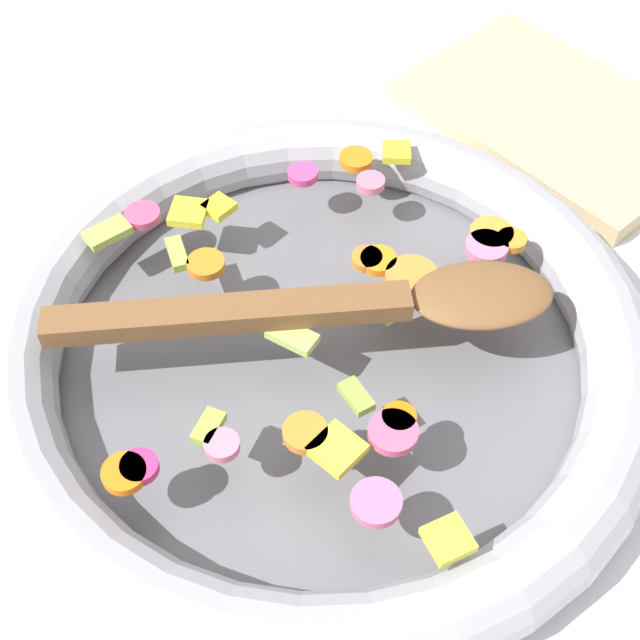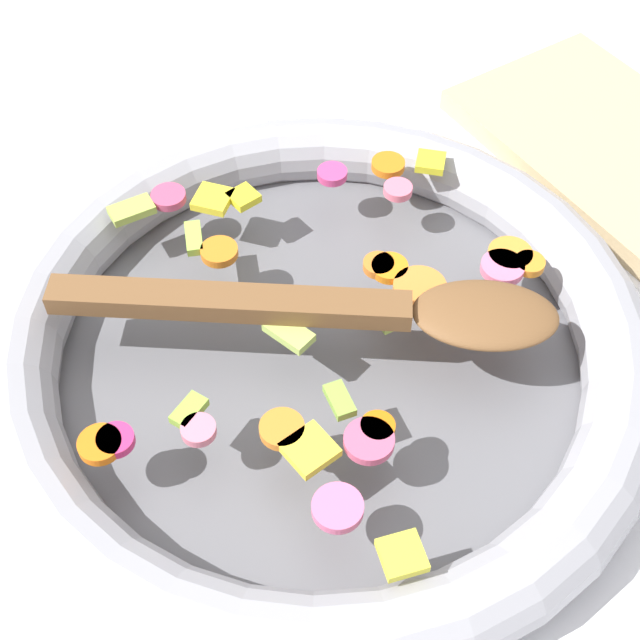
{
  "view_description": "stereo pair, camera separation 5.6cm",
  "coord_description": "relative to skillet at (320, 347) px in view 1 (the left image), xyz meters",
  "views": [
    {
      "loc": [
        0.26,
        -0.23,
        0.48
      ],
      "look_at": [
        0.0,
        0.0,
        0.05
      ],
      "focal_mm": 50.0,
      "sensor_mm": 36.0,
      "label": 1
    },
    {
      "loc": [
        0.29,
        -0.19,
        0.48
      ],
      "look_at": [
        0.0,
        0.0,
        0.05
      ],
      "focal_mm": 50.0,
      "sensor_mm": 36.0,
      "label": 2
    }
  ],
  "objects": [
    {
      "name": "ground_plane",
      "position": [
        0.0,
        0.0,
        -0.02
      ],
      "size": [
        4.0,
        4.0,
        0.0
      ],
      "primitive_type": "plane",
      "color": "silver"
    },
    {
      "name": "skillet",
      "position": [
        0.0,
        0.0,
        0.0
      ],
      "size": [
        0.43,
        0.43,
        0.05
      ],
      "color": "slate",
      "rests_on": "ground_plane"
    },
    {
      "name": "chopped_vegetables",
      "position": [
        -0.0,
        0.01,
        0.03
      ],
      "size": [
        0.33,
        0.33,
        0.01
      ],
      "color": "orange",
      "rests_on": "skillet"
    },
    {
      "name": "wooden_spoon",
      "position": [
        0.01,
        0.02,
        0.04
      ],
      "size": [
        0.22,
        0.28,
        0.01
      ],
      "color": "brown",
      "rests_on": "chopped_vegetables"
    },
    {
      "name": "cutting_board",
      "position": [
        -0.06,
        0.32,
        -0.01
      ],
      "size": [
        0.24,
        0.16,
        0.02
      ],
      "color": "tan",
      "rests_on": "ground_plane"
    }
  ]
}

